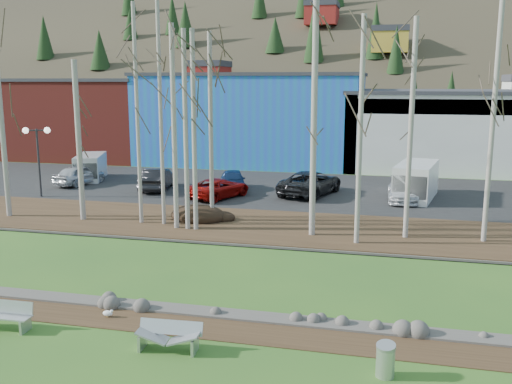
% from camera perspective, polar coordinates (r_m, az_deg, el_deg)
% --- Properties ---
extents(ground, '(200.00, 200.00, 0.00)m').
position_cam_1_polar(ground, '(17.24, -11.51, -15.49)').
color(ground, '#2F5920').
rests_on(ground, ground).
extents(dirt_strip, '(80.00, 1.80, 0.03)m').
position_cam_1_polar(dirt_strip, '(18.97, -8.81, -12.77)').
color(dirt_strip, '#382616').
rests_on(dirt_strip, ground).
extents(near_bank_rocks, '(80.00, 0.80, 0.50)m').
position_cam_1_polar(near_bank_rocks, '(19.82, -7.70, -11.70)').
color(near_bank_rocks, '#47423D').
rests_on(near_bank_rocks, ground).
extents(river, '(80.00, 8.00, 0.90)m').
position_cam_1_polar(river, '(23.44, -4.10, -7.97)').
color(river, black).
rests_on(river, ground).
extents(far_bank_rocks, '(80.00, 0.80, 0.46)m').
position_cam_1_polar(far_bank_rocks, '(27.19, -1.51, -5.23)').
color(far_bank_rocks, '#47423D').
rests_on(far_bank_rocks, ground).
extents(far_bank, '(80.00, 7.00, 0.15)m').
position_cam_1_polar(far_bank, '(30.16, 0.04, -3.43)').
color(far_bank, '#382616').
rests_on(far_bank, ground).
extents(parking_lot, '(80.00, 14.00, 0.14)m').
position_cam_1_polar(parking_lot, '(40.21, 3.48, 0.24)').
color(parking_lot, black).
rests_on(parking_lot, ground).
extents(building_brick, '(16.32, 12.24, 7.80)m').
position_cam_1_polar(building_brick, '(61.29, -16.92, 7.15)').
color(building_brick, maroon).
rests_on(building_brick, ground).
extents(building_blue, '(20.40, 12.24, 8.30)m').
position_cam_1_polar(building_blue, '(54.53, -0.19, 7.46)').
color(building_blue, '#1C75BE').
rests_on(building_blue, ground).
extents(building_white, '(18.36, 12.24, 6.80)m').
position_cam_1_polar(building_white, '(53.33, 19.08, 5.97)').
color(building_white, silver).
rests_on(building_white, ground).
extents(hillside, '(160.00, 72.00, 35.00)m').
position_cam_1_polar(hillside, '(98.63, 9.76, 16.71)').
color(hillside, '#332D20').
rests_on(hillside, ground).
extents(bench_intact, '(1.78, 0.58, 0.89)m').
position_cam_1_polar(bench_intact, '(19.80, -23.81, -11.23)').
color(bench_intact, '#BBBDC0').
rests_on(bench_intact, ground).
extents(bench_damaged, '(1.90, 0.72, 0.83)m').
position_cam_1_polar(bench_damaged, '(17.09, -8.69, -14.06)').
color(bench_damaged, '#BBBDC0').
rests_on(bench_damaged, ground).
extents(litter_bin, '(0.60, 0.60, 0.84)m').
position_cam_1_polar(litter_bin, '(15.92, 12.81, -16.20)').
color(litter_bin, '#BBBDC0').
rests_on(litter_bin, ground).
extents(seagull, '(0.41, 0.19, 0.29)m').
position_cam_1_polar(seagull, '(19.67, -14.58, -11.65)').
color(seagull, gold).
rests_on(seagull, ground).
extents(dirt_mound, '(3.06, 2.16, 0.60)m').
position_cam_1_polar(dirt_mound, '(31.32, -5.82, -2.23)').
color(dirt_mound, black).
rests_on(dirt_mound, far_bank).
extents(birch_0, '(0.28, 0.28, 10.26)m').
position_cam_1_polar(birch_0, '(34.30, -24.08, 6.20)').
color(birch_0, '#B3ABA1').
rests_on(birch_0, far_bank).
extents(birch_1, '(0.20, 0.20, 11.37)m').
position_cam_1_polar(birch_1, '(30.39, -11.78, 7.47)').
color(birch_1, '#B3ABA1').
rests_on(birch_1, far_bank).
extents(birch_2, '(0.29, 0.29, 8.57)m').
position_cam_1_polar(birch_2, '(32.05, -17.31, 4.86)').
color(birch_2, '#B3ABA1').
rests_on(birch_2, far_bank).
extents(birch_3, '(0.24, 0.24, 9.96)m').
position_cam_1_polar(birch_3, '(28.60, -6.21, 6.00)').
color(birch_3, '#B3ABA1').
rests_on(birch_3, far_bank).
extents(birch_4, '(0.25, 0.25, 10.23)m').
position_cam_1_polar(birch_4, '(29.01, -8.20, 6.29)').
color(birch_4, '#B3ABA1').
rests_on(birch_4, far_bank).
extents(birch_5, '(0.23, 0.23, 9.98)m').
position_cam_1_polar(birch_5, '(30.38, -4.54, 6.34)').
color(birch_5, '#B3ABA1').
rests_on(birch_5, far_bank).
extents(birch_6, '(0.23, 0.23, 10.36)m').
position_cam_1_polar(birch_6, '(26.36, 10.38, 5.89)').
color(birch_6, '#B3ABA1').
rests_on(birch_6, far_bank).
extents(birch_7, '(0.30, 0.30, 11.16)m').
position_cam_1_polar(birch_7, '(27.47, 5.82, 7.06)').
color(birch_7, '#B3ABA1').
rests_on(birch_7, far_bank).
extents(birch_8, '(0.24, 0.24, 10.35)m').
position_cam_1_polar(birch_8, '(27.86, 15.22, 5.95)').
color(birch_8, '#B3ABA1').
rests_on(birch_8, far_bank).
extents(birch_9, '(0.23, 0.23, 12.10)m').
position_cam_1_polar(birch_9, '(28.29, 22.66, 7.34)').
color(birch_9, '#B3ABA1').
rests_on(birch_9, far_bank).
extents(birch_10, '(0.20, 0.20, 11.37)m').
position_cam_1_polar(birch_10, '(29.87, -9.50, 7.49)').
color(birch_10, '#B3ABA1').
rests_on(birch_10, far_bank).
extents(birch_11, '(0.24, 0.24, 9.96)m').
position_cam_1_polar(birch_11, '(28.75, -7.05, 6.01)').
color(birch_11, '#B3ABA1').
rests_on(birch_11, far_bank).
extents(street_lamp, '(1.64, 0.88, 4.54)m').
position_cam_1_polar(street_lamp, '(39.49, -21.03, 4.66)').
color(street_lamp, '#262628').
rests_on(street_lamp, parking_lot).
extents(car_0, '(2.58, 4.47, 1.43)m').
position_cam_1_polar(car_0, '(43.57, -17.26, 1.65)').
color(car_0, silver).
rests_on(car_0, parking_lot).
extents(car_1, '(2.25, 4.72, 1.49)m').
position_cam_1_polar(car_1, '(40.27, -9.83, 1.29)').
color(car_1, black).
rests_on(car_1, parking_lot).
extents(car_2, '(3.77, 5.07, 1.28)m').
position_cam_1_polar(car_2, '(37.02, -3.73, 0.41)').
color(car_2, '#9B0E0A').
rests_on(car_2, parking_lot).
extents(car_3, '(2.83, 4.38, 1.39)m').
position_cam_1_polar(car_3, '(39.54, -2.32, 1.19)').
color(car_3, navy).
rests_on(car_3, parking_lot).
extents(car_4, '(4.14, 6.23, 1.59)m').
position_cam_1_polar(car_4, '(38.12, 5.48, 0.93)').
color(car_4, black).
rests_on(car_4, parking_lot).
extents(car_5, '(1.87, 4.49, 1.30)m').
position_cam_1_polar(car_5, '(37.25, 14.46, 0.15)').
color(car_5, silver).
rests_on(car_5, parking_lot).
extents(van_white, '(3.10, 5.51, 2.27)m').
position_cam_1_polar(van_white, '(37.96, 15.66, 1.04)').
color(van_white, white).
rests_on(van_white, parking_lot).
extents(van_grey, '(3.12, 4.69, 1.90)m').
position_cam_1_polar(van_grey, '(45.50, -16.26, 2.39)').
color(van_grey, silver).
rests_on(van_grey, parking_lot).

